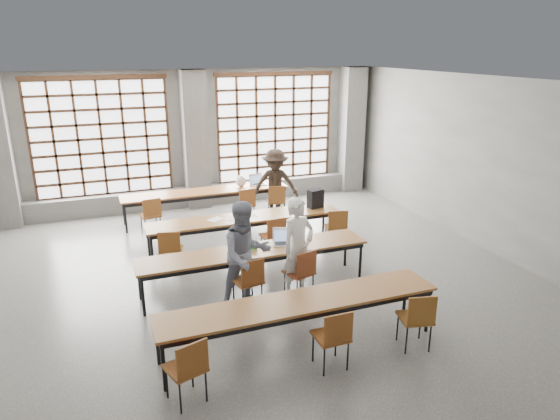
# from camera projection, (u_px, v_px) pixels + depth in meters

# --- Properties ---
(floor) EXTENTS (11.00, 11.00, 0.00)m
(floor) POSITION_uv_depth(u_px,v_px,m) (261.00, 291.00, 8.66)
(floor) COLOR #51514E
(floor) RESTS_ON ground
(ceiling) EXTENTS (11.00, 11.00, 0.00)m
(ceiling) POSITION_uv_depth(u_px,v_px,m) (258.00, 84.00, 7.56)
(ceiling) COLOR silver
(ceiling) RESTS_ON floor
(wall_back) EXTENTS (10.00, 0.00, 10.00)m
(wall_back) POSITION_uv_depth(u_px,v_px,m) (193.00, 138.00, 13.00)
(wall_back) COLOR #595957
(wall_back) RESTS_ON floor
(wall_front) EXTENTS (10.00, 0.00, 10.00)m
(wall_front) POSITION_uv_depth(u_px,v_px,m) (529.00, 420.00, 3.22)
(wall_front) COLOR #595957
(wall_front) RESTS_ON floor
(wall_right) EXTENTS (0.00, 11.00, 11.00)m
(wall_right) POSITION_uv_depth(u_px,v_px,m) (501.00, 169.00, 9.79)
(wall_right) COLOR #595957
(wall_right) RESTS_ON floor
(column_mid) EXTENTS (0.60, 0.55, 3.50)m
(column_mid) POSITION_uv_depth(u_px,v_px,m) (195.00, 140.00, 12.75)
(column_mid) COLOR #565654
(column_mid) RESTS_ON floor
(column_right) EXTENTS (0.60, 0.55, 3.50)m
(column_right) POSITION_uv_depth(u_px,v_px,m) (351.00, 130.00, 14.26)
(column_right) COLOR #565654
(column_right) RESTS_ON floor
(window_left) EXTENTS (3.32, 0.12, 3.00)m
(window_left) POSITION_uv_depth(u_px,v_px,m) (101.00, 139.00, 12.13)
(window_left) COLOR white
(window_left) RESTS_ON wall_back
(window_right) EXTENTS (3.32, 0.12, 3.00)m
(window_right) POSITION_uv_depth(u_px,v_px,m) (275.00, 128.00, 13.63)
(window_right) COLOR white
(window_right) RESTS_ON wall_back
(sill_ledge) EXTENTS (9.80, 0.35, 0.50)m
(sill_ledge) POSITION_uv_depth(u_px,v_px,m) (198.00, 196.00, 13.29)
(sill_ledge) COLOR #565654
(sill_ledge) RESTS_ON floor
(desk_row_a) EXTENTS (4.00, 0.70, 0.73)m
(desk_row_a) POSITION_uv_depth(u_px,v_px,m) (206.00, 193.00, 12.03)
(desk_row_a) COLOR brown
(desk_row_a) RESTS_ON floor
(desk_row_b) EXTENTS (4.00, 0.70, 0.73)m
(desk_row_b) POSITION_uv_depth(u_px,v_px,m) (245.00, 220.00, 10.20)
(desk_row_b) COLOR brown
(desk_row_b) RESTS_ON floor
(desk_row_c) EXTENTS (4.00, 0.70, 0.73)m
(desk_row_c) POSITION_uv_depth(u_px,v_px,m) (254.00, 253.00, 8.55)
(desk_row_c) COLOR brown
(desk_row_c) RESTS_ON floor
(desk_row_d) EXTENTS (4.00, 0.70, 0.73)m
(desk_row_d) POSITION_uv_depth(u_px,v_px,m) (300.00, 305.00, 6.85)
(desk_row_d) COLOR brown
(desk_row_d) RESTS_ON floor
(chair_back_left) EXTENTS (0.48, 0.49, 0.88)m
(chair_back_left) POSITION_uv_depth(u_px,v_px,m) (151.00, 212.00, 11.05)
(chair_back_left) COLOR brown
(chair_back_left) RESTS_ON floor
(chair_back_mid) EXTENTS (0.45, 0.46, 0.88)m
(chair_back_mid) POSITION_uv_depth(u_px,v_px,m) (246.00, 202.00, 11.78)
(chair_back_mid) COLOR brown
(chair_back_mid) RESTS_ON floor
(chair_back_right) EXTENTS (0.50, 0.51, 0.88)m
(chair_back_right) POSITION_uv_depth(u_px,v_px,m) (276.00, 199.00, 12.04)
(chair_back_right) COLOR #672E14
(chair_back_right) RESTS_ON floor
(chair_mid_left) EXTENTS (0.51, 0.51, 0.88)m
(chair_mid_left) POSITION_uv_depth(u_px,v_px,m) (170.00, 247.00, 9.14)
(chair_mid_left) COLOR brown
(chair_mid_left) RESTS_ON floor
(chair_mid_centre) EXTENTS (0.45, 0.46, 0.88)m
(chair_mid_centre) POSITION_uv_depth(u_px,v_px,m) (274.00, 233.00, 9.82)
(chair_mid_centre) COLOR brown
(chair_mid_centre) RESTS_ON floor
(chair_mid_right) EXTENTS (0.51, 0.51, 0.88)m
(chair_mid_right) POSITION_uv_depth(u_px,v_px,m) (337.00, 225.00, 10.28)
(chair_mid_right) COLOR brown
(chair_mid_right) RESTS_ON floor
(chair_front_left) EXTENTS (0.49, 0.49, 0.88)m
(chair_front_left) POSITION_uv_depth(u_px,v_px,m) (250.00, 278.00, 7.94)
(chair_front_left) COLOR maroon
(chair_front_left) RESTS_ON floor
(chair_front_right) EXTENTS (0.52, 0.52, 0.88)m
(chair_front_right) POSITION_uv_depth(u_px,v_px,m) (302.00, 269.00, 8.25)
(chair_front_right) COLOR maroon
(chair_front_right) RESTS_ON floor
(chair_near_left) EXTENTS (0.53, 0.53, 0.88)m
(chair_near_left) POSITION_uv_depth(u_px,v_px,m) (188.00, 365.00, 5.78)
(chair_near_left) COLOR maroon
(chair_near_left) RESTS_ON floor
(chair_near_mid) EXTENTS (0.42, 0.43, 0.88)m
(chair_near_mid) POSITION_uv_depth(u_px,v_px,m) (334.00, 334.00, 6.40)
(chair_near_mid) COLOR brown
(chair_near_mid) RESTS_ON floor
(chair_near_right) EXTENTS (0.50, 0.50, 0.88)m
(chair_near_right) POSITION_uv_depth(u_px,v_px,m) (418.00, 315.00, 6.83)
(chair_near_right) COLOR brown
(chair_near_right) RESTS_ON floor
(student_male) EXTENTS (0.73, 0.59, 1.73)m
(student_male) POSITION_uv_depth(u_px,v_px,m) (298.00, 248.00, 8.25)
(student_male) COLOR white
(student_male) RESTS_ON floor
(student_female) EXTENTS (0.92, 0.75, 1.77)m
(student_female) POSITION_uv_depth(u_px,v_px,m) (246.00, 255.00, 7.94)
(student_female) COLOR #19214D
(student_female) RESTS_ON floor
(student_back) EXTENTS (1.25, 0.94, 1.72)m
(student_back) POSITION_uv_depth(u_px,v_px,m) (275.00, 184.00, 12.06)
(student_back) COLOR black
(student_back) RESTS_ON floor
(laptop_front) EXTENTS (0.43, 0.40, 0.26)m
(laptop_front) POSITION_uv_depth(u_px,v_px,m) (283.00, 240.00, 8.80)
(laptop_front) COLOR #B7B7BC
(laptop_front) RESTS_ON desk_row_c
(laptop_back) EXTENTS (0.40, 0.36, 0.26)m
(laptop_back) POSITION_uv_depth(u_px,v_px,m) (257.00, 182.00, 12.54)
(laptop_back) COLOR silver
(laptop_back) RESTS_ON desk_row_a
(mouse) EXTENTS (0.11, 0.09, 0.04)m
(mouse) POSITION_uv_depth(u_px,v_px,m) (306.00, 242.00, 8.83)
(mouse) COLOR white
(mouse) RESTS_ON desk_row_c
(green_box) EXTENTS (0.27, 0.18, 0.09)m
(green_box) POSITION_uv_depth(u_px,v_px,m) (250.00, 246.00, 8.57)
(green_box) COLOR #2B8633
(green_box) RESTS_ON desk_row_c
(phone) EXTENTS (0.13, 0.07, 0.01)m
(phone) POSITION_uv_depth(u_px,v_px,m) (266.00, 250.00, 8.50)
(phone) COLOR black
(phone) RESTS_ON desk_row_c
(paper_sheet_a) EXTENTS (0.36, 0.33, 0.00)m
(paper_sheet_a) POSITION_uv_depth(u_px,v_px,m) (216.00, 219.00, 10.02)
(paper_sheet_a) COLOR silver
(paper_sheet_a) RESTS_ON desk_row_b
(paper_sheet_b) EXTENTS (0.36, 0.34, 0.00)m
(paper_sheet_b) POSITION_uv_depth(u_px,v_px,m) (231.00, 219.00, 10.03)
(paper_sheet_b) COLOR silver
(paper_sheet_b) RESTS_ON desk_row_b
(paper_sheet_c) EXTENTS (0.31, 0.22, 0.00)m
(paper_sheet_c) POSITION_uv_depth(u_px,v_px,m) (250.00, 216.00, 10.21)
(paper_sheet_c) COLOR white
(paper_sheet_c) RESTS_ON desk_row_b
(backpack) EXTENTS (0.35, 0.26, 0.40)m
(backpack) POSITION_uv_depth(u_px,v_px,m) (315.00, 199.00, 10.69)
(backpack) COLOR black
(backpack) RESTS_ON desk_row_b
(plastic_bag) EXTENTS (0.32, 0.29, 0.29)m
(plastic_bag) POSITION_uv_depth(u_px,v_px,m) (241.00, 181.00, 12.31)
(plastic_bag) COLOR white
(plastic_bag) RESTS_ON desk_row_a
(red_pouch) EXTENTS (0.21, 0.14, 0.06)m
(red_pouch) POSITION_uv_depth(u_px,v_px,m) (185.00, 364.00, 5.85)
(red_pouch) COLOR #B32416
(red_pouch) RESTS_ON chair_near_left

